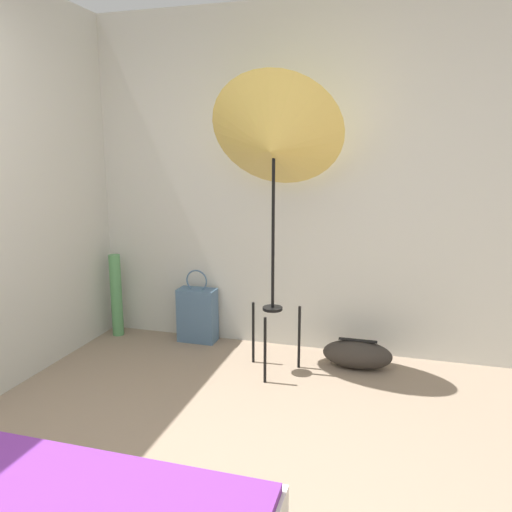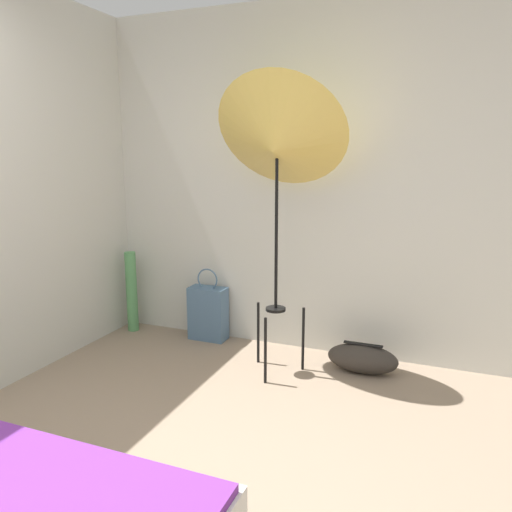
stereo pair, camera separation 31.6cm
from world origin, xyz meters
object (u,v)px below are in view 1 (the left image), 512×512
(tote_bag, at_px, (197,314))
(photo_umbrella, at_px, (274,142))
(duffel_bag, at_px, (357,354))
(paper_roll, at_px, (116,295))

(tote_bag, bearing_deg, photo_umbrella, -28.11)
(duffel_bag, bearing_deg, photo_umbrella, -160.44)
(paper_roll, bearing_deg, duffel_bag, -3.59)
(photo_umbrella, bearing_deg, duffel_bag, 19.56)
(photo_umbrella, distance_m, duffel_bag, 1.60)
(photo_umbrella, xyz_separation_m, tote_bag, (-0.73, 0.39, -1.36))
(tote_bag, xyz_separation_m, paper_roll, (-0.71, -0.06, 0.12))
(photo_umbrella, distance_m, paper_roll, 1.93)
(tote_bag, xyz_separation_m, duffel_bag, (1.31, -0.18, -0.12))
(tote_bag, height_order, duffel_bag, tote_bag)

